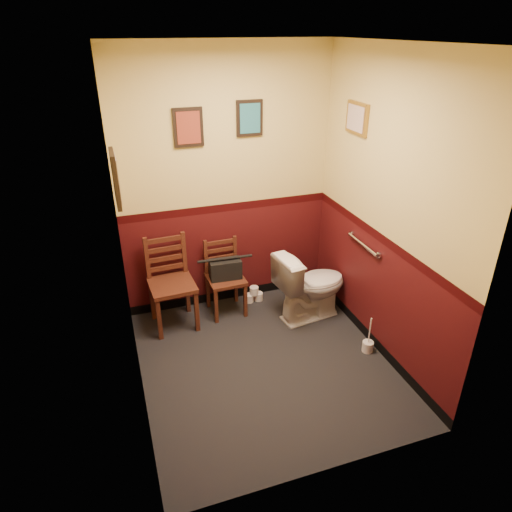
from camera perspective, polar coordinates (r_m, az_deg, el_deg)
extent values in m
cube|color=black|center=(4.34, 1.09, -13.31)|extent=(2.20, 2.40, 0.00)
cube|color=silver|center=(3.31, 1.53, 25.16)|extent=(2.20, 2.40, 0.00)
cube|color=#3E0D0F|center=(4.69, -3.78, 8.83)|extent=(2.20, 0.00, 2.70)
cube|color=#3E0D0F|center=(2.65, 10.17, -6.72)|extent=(2.20, 0.00, 2.70)
cube|color=#3E0D0F|center=(3.43, -16.28, 0.74)|extent=(0.00, 2.40, 2.70)
cube|color=#3E0D0F|center=(4.10, 15.96, 5.11)|extent=(0.00, 2.40, 2.70)
cylinder|color=silver|center=(4.42, 13.19, 1.43)|extent=(0.03, 0.50, 0.03)
cylinder|color=silver|center=(4.25, 15.12, 0.08)|extent=(0.02, 0.06, 0.06)
cylinder|color=silver|center=(4.63, 11.83, 2.73)|extent=(0.02, 0.06, 0.06)
cube|color=black|center=(4.44, -8.47, 15.61)|extent=(0.28, 0.03, 0.36)
cube|color=maroon|center=(4.43, -8.43, 15.57)|extent=(0.22, 0.01, 0.30)
cube|color=black|center=(4.58, -0.82, 16.85)|extent=(0.26, 0.03, 0.34)
cube|color=#266B7C|center=(4.56, -0.75, 16.82)|extent=(0.20, 0.01, 0.28)
cube|color=black|center=(3.35, -17.19, 9.21)|extent=(0.03, 0.30, 0.38)
cube|color=#B9A091|center=(3.35, -16.90, 9.25)|extent=(0.01, 0.24, 0.31)
cube|color=olive|center=(4.39, 12.53, 16.47)|extent=(0.03, 0.34, 0.28)
cube|color=#B9A091|center=(4.38, 12.33, 16.47)|extent=(0.01, 0.28, 0.22)
imported|color=white|center=(4.80, 6.88, -3.67)|extent=(0.82, 0.53, 0.75)
cylinder|color=silver|center=(4.57, 13.78, -10.92)|extent=(0.11, 0.11, 0.11)
cylinder|color=silver|center=(4.47, 14.03, -9.13)|extent=(0.01, 0.01, 0.30)
cube|color=#57281A|center=(4.65, -10.46, -3.61)|extent=(0.46, 0.46, 0.04)
cube|color=#57281A|center=(4.60, -12.02, -7.69)|extent=(0.04, 0.04, 0.47)
cube|color=#57281A|center=(4.91, -12.87, -5.33)|extent=(0.04, 0.04, 0.47)
cube|color=#57281A|center=(4.65, -7.44, -6.81)|extent=(0.04, 0.04, 0.47)
cube|color=#57281A|center=(4.96, -8.58, -4.53)|extent=(0.04, 0.04, 0.47)
cube|color=#57281A|center=(4.69, -13.46, -0.40)|extent=(0.04, 0.04, 0.47)
cube|color=#57281A|center=(4.74, -8.98, 0.38)|extent=(0.04, 0.04, 0.47)
cube|color=#57281A|center=(4.77, -11.07, -1.41)|extent=(0.36, 0.05, 0.05)
cube|color=#57281A|center=(4.72, -11.18, -0.29)|extent=(0.36, 0.05, 0.05)
cube|color=#57281A|center=(4.67, -11.29, 0.85)|extent=(0.36, 0.05, 0.05)
cube|color=#57281A|center=(4.63, -11.41, 2.02)|extent=(0.36, 0.05, 0.05)
cube|color=#57281A|center=(4.83, -3.81, -2.91)|extent=(0.39, 0.39, 0.04)
cube|color=#57281A|center=(4.77, -5.02, -6.25)|extent=(0.04, 0.04, 0.40)
cube|color=#57281A|center=(5.03, -6.04, -4.35)|extent=(0.04, 0.04, 0.40)
cube|color=#57281A|center=(4.84, -1.34, -5.53)|extent=(0.04, 0.04, 0.40)
cube|color=#57281A|center=(5.11, -2.55, -3.71)|extent=(0.04, 0.04, 0.40)
cube|color=#57281A|center=(4.84, -6.28, -0.24)|extent=(0.04, 0.03, 0.40)
cube|color=#57281A|center=(4.92, -2.66, 0.36)|extent=(0.04, 0.03, 0.40)
cube|color=#57281A|center=(4.93, -4.41, -1.10)|extent=(0.31, 0.03, 0.04)
cube|color=#57281A|center=(4.89, -4.45, -0.17)|extent=(0.31, 0.03, 0.04)
cube|color=#57281A|center=(4.85, -4.48, 0.77)|extent=(0.31, 0.03, 0.04)
cube|color=#57281A|center=(4.81, -4.52, 1.73)|extent=(0.31, 0.03, 0.04)
cube|color=black|center=(4.77, -3.85, -1.65)|extent=(0.34, 0.18, 0.20)
cylinder|color=black|center=(4.71, -3.90, -0.34)|extent=(0.29, 0.04, 0.03)
cylinder|color=silver|center=(5.17, -0.85, -5.26)|extent=(0.10, 0.10, 0.09)
cylinder|color=silver|center=(5.20, 0.29, -5.06)|extent=(0.10, 0.10, 0.09)
cylinder|color=silver|center=(5.13, -0.25, -4.35)|extent=(0.10, 0.10, 0.09)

